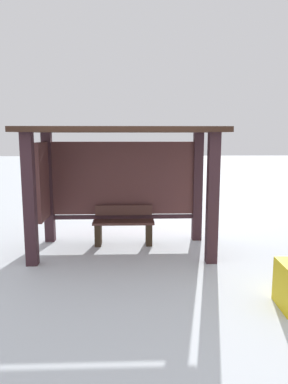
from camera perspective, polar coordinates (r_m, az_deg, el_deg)
ground_plane at (r=6.79m, az=-3.30°, el=-9.27°), size 60.00×60.00×0.00m
bus_shelter at (r=6.65m, az=-4.26°, el=4.82°), size 3.46×1.83×2.27m
bench_left_inside at (r=7.07m, az=-3.26°, el=-5.50°), size 1.19×0.37×0.76m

